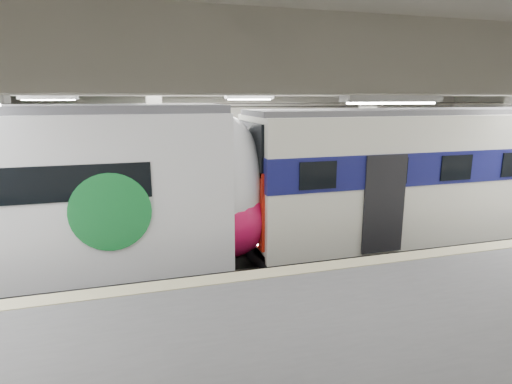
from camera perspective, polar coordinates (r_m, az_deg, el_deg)
name	(u,v)px	position (r m, az deg, el deg)	size (l,w,h in m)	color
station_hall	(289,167)	(10.88, 4.48, 3.40)	(36.00, 24.00, 5.75)	black
modern_emu	(10,204)	(12.42, -30.00, -1.36)	(14.98, 3.09, 4.78)	white
older_rer	(448,174)	(15.81, 24.22, 2.15)	(14.01, 3.09, 4.60)	silver
far_train	(12,168)	(17.93, -29.73, 2.77)	(14.91, 3.46, 4.70)	white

